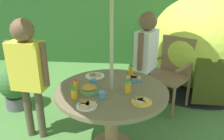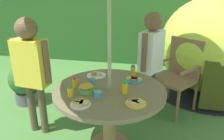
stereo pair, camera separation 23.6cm
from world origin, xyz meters
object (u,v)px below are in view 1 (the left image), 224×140
potted_plant (16,86)px  child_in_white_shirt (146,51)px  wooden_chair (172,69)px  cup_far (102,95)px  plate_front_edge (95,76)px  juice_bottle_near_left (128,87)px  child_in_yellow_shirt (28,66)px  snack_bowl (89,89)px  garden_table (112,101)px  juice_bottle_center_back (76,84)px  cup_near (94,82)px  juice_bottle_far_right (74,94)px  plate_far_left (141,101)px  juice_bottle_near_right (131,70)px  plate_mid_left (87,105)px  dome_tent (197,43)px  plate_center_front (133,79)px

potted_plant → child_in_white_shirt: 1.94m
wooden_chair → cup_far: 1.50m
plate_front_edge → cup_far: size_ratio=3.22×
plate_front_edge → juice_bottle_near_left: size_ratio=1.77×
child_in_yellow_shirt → snack_bowl: bearing=-10.0°
garden_table → juice_bottle_center_back: size_ratio=10.77×
cup_near → plate_front_edge: bearing=95.7°
juice_bottle_near_left → juice_bottle_far_right: juice_bottle_near_left is taller
child_in_yellow_shirt → plate_front_edge: bearing=23.0°
snack_bowl → juice_bottle_far_right: bearing=-133.3°
garden_table → plate_far_left: (0.29, -0.26, 0.16)m
potted_plant → juice_bottle_near_right: 1.74m
wooden_chair → potted_plant: bearing=-135.1°
garden_table → plate_mid_left: 0.44m
snack_bowl → garden_table: bearing=26.1°
cup_far → cup_near: bearing=114.9°
snack_bowl → plate_mid_left: bearing=-84.2°
dome_tent → potted_plant: 3.04m
juice_bottle_far_right → cup_near: (0.13, 0.31, -0.01)m
child_in_white_shirt → snack_bowl: size_ratio=8.26×
juice_bottle_far_right → plate_center_front: bearing=41.1°
potted_plant → child_in_yellow_shirt: bearing=-48.7°
juice_bottle_near_left → cup_near: bearing=158.5°
potted_plant → cup_far: (1.40, -0.93, 0.41)m
child_in_white_shirt → potted_plant: bearing=-62.1°
snack_bowl → plate_front_edge: 0.41m
snack_bowl → plate_center_front: snack_bowl is taller
plate_mid_left → dome_tent: bearing=55.6°
juice_bottle_near_left → cup_far: 0.27m
dome_tent → snack_bowl: size_ratio=11.63×
juice_bottle_center_back → snack_bowl: bearing=-26.0°
dome_tent → juice_bottle_far_right: dome_tent is taller
juice_bottle_near_right → plate_far_left: bearing=-81.6°
dome_tent → juice_bottle_center_back: size_ratio=18.49×
dome_tent → child_in_white_shirt: (-0.94, -1.02, 0.12)m
plate_front_edge → plate_far_left: 0.77m
plate_far_left → cup_near: size_ratio=2.68×
child_in_yellow_shirt → plate_mid_left: size_ratio=7.64×
child_in_white_shirt → dome_tent: bearing=162.4°
garden_table → plate_center_front: plate_center_front is taller
wooden_chair → cup_far: bearing=-87.5°
garden_table → plate_front_edge: (-0.22, 0.31, 0.16)m
cup_near → juice_bottle_center_back: bearing=-146.5°
garden_table → child_in_white_shirt: size_ratio=0.82×
juice_bottle_near_right → plate_mid_left: bearing=-115.2°
child_in_white_shirt → juice_bottle_far_right: child_in_white_shirt is taller
snack_bowl → plate_far_left: size_ratio=0.91×
cup_far → plate_mid_left: bearing=-124.1°
plate_mid_left → cup_near: cup_near is taller
plate_mid_left → juice_bottle_center_back: size_ratio=1.71×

